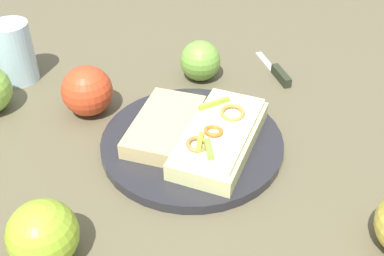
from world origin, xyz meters
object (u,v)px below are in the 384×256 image
plate (192,143)px  knife (278,72)px  apple_4 (43,235)px  drinking_glass (15,52)px  apple_2 (200,61)px  sandwich (220,136)px  bread_slice_side (165,126)px  apple_3 (87,91)px

plate → knife: bearing=34.6°
apple_4 → drinking_glass: bearing=92.6°
plate → apple_2: (0.07, 0.18, 0.03)m
sandwich → apple_4: (-0.25, -0.11, 0.01)m
drinking_glass → plate: bearing=-49.0°
sandwich → knife: bearing=173.3°
sandwich → drinking_glass: drinking_glass is taller
bread_slice_side → plate: bearing=85.4°
bread_slice_side → knife: 0.27m
plate → apple_4: size_ratio=3.32×
apple_3 → bread_slice_side: bearing=-47.4°
apple_2 → sandwich: bearing=-100.5°
plate → apple_3: bearing=134.5°
apple_4 → drinking_glass: drinking_glass is taller
drinking_glass → knife: 0.46m
apple_3 → drinking_glass: size_ratio=0.76×
apple_2 → knife: apple_2 is taller
plate → drinking_glass: bearing=131.0°
apple_2 → apple_3: 0.21m
bread_slice_side → apple_2: apple_2 is taller
bread_slice_side → drinking_glass: (-0.20, 0.24, 0.03)m
knife → apple_4: bearing=124.2°
drinking_glass → knife: size_ratio=0.82×
apple_2 → knife: bearing=-14.4°
apple_4 → drinking_glass: (-0.02, 0.41, 0.01)m
plate → bread_slice_side: bread_slice_side is taller
apple_3 → sandwich: bearing=-44.4°
bread_slice_side → apple_2: (0.10, 0.15, 0.01)m
bread_slice_side → apple_3: apple_3 is taller
knife → apple_3: bearing=92.1°
apple_2 → knife: 0.14m
apple_3 → plate: bearing=-45.5°
sandwich → drinking_glass: size_ratio=1.90×
apple_2 → drinking_glass: size_ratio=0.66×
apple_4 → knife: 0.51m
knife → bread_slice_side: bearing=116.3°
apple_4 → apple_3: bearing=72.7°
plate → apple_4: apple_4 is taller
plate → apple_4: (-0.22, -0.14, 0.03)m
drinking_glass → sandwich: bearing=-48.0°
apple_4 → drinking_glass: size_ratio=0.75×
plate → apple_4: 0.26m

